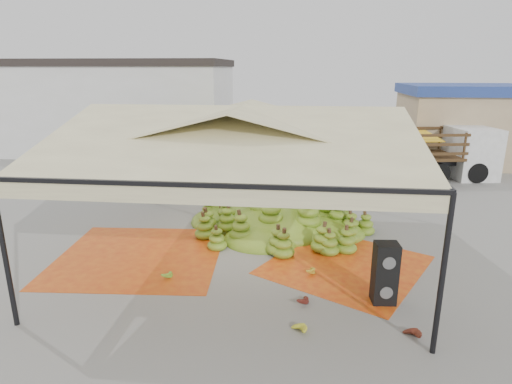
# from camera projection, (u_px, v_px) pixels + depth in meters

# --- Properties ---
(ground) EXTENTS (90.00, 90.00, 0.00)m
(ground) POSITION_uv_depth(u_px,v_px,m) (243.00, 251.00, 11.93)
(ground) COLOR slate
(ground) RESTS_ON ground
(canopy_tent) EXTENTS (8.10, 8.10, 4.00)m
(canopy_tent) POSITION_uv_depth(u_px,v_px,m) (242.00, 133.00, 11.01)
(canopy_tent) COLOR black
(canopy_tent) RESTS_ON ground
(building_white) EXTENTS (14.30, 6.30, 5.40)m
(building_white) POSITION_uv_depth(u_px,v_px,m) (110.00, 106.00, 25.58)
(building_white) COLOR silver
(building_white) RESTS_ON ground
(building_tan) EXTENTS (6.30, 5.30, 4.10)m
(building_tan) POSITION_uv_depth(u_px,v_px,m) (463.00, 124.00, 22.71)
(building_tan) COLOR tan
(building_tan) RESTS_ON ground
(tarp_left) EXTENTS (4.56, 4.37, 0.01)m
(tarp_left) POSITION_uv_depth(u_px,v_px,m) (139.00, 256.00, 11.64)
(tarp_left) COLOR #C55C12
(tarp_left) RESTS_ON ground
(tarp_right) EXTENTS (4.90, 4.97, 0.01)m
(tarp_right) POSITION_uv_depth(u_px,v_px,m) (346.00, 265.00, 11.10)
(tarp_right) COLOR orange
(tarp_right) RESTS_ON ground
(banana_heap) EXTENTS (6.70, 5.88, 1.26)m
(banana_heap) POSITION_uv_depth(u_px,v_px,m) (279.00, 209.00, 13.49)
(banana_heap) COLOR #4D7418
(banana_heap) RESTS_ON ground
(hand_yellow_a) EXTENTS (0.59, 0.53, 0.23)m
(hand_yellow_a) POSITION_uv_depth(u_px,v_px,m) (308.00, 269.00, 10.65)
(hand_yellow_a) COLOR #B88F24
(hand_yellow_a) RESTS_ON ground
(hand_yellow_b) EXTENTS (0.65, 0.64, 0.23)m
(hand_yellow_b) POSITION_uv_depth(u_px,v_px,m) (297.00, 328.00, 8.20)
(hand_yellow_b) COLOR gold
(hand_yellow_b) RESTS_ON ground
(hand_red_a) EXTENTS (0.62, 0.58, 0.23)m
(hand_red_a) POSITION_uv_depth(u_px,v_px,m) (300.00, 297.00, 9.32)
(hand_red_a) COLOR #501912
(hand_red_a) RESTS_ON ground
(hand_red_b) EXTENTS (0.65, 0.64, 0.23)m
(hand_red_b) POSITION_uv_depth(u_px,v_px,m) (411.00, 333.00, 8.05)
(hand_red_b) COLOR #5D2815
(hand_red_b) RESTS_ON ground
(hand_green) EXTENTS (0.57, 0.51, 0.22)m
(hand_green) POSITION_uv_depth(u_px,v_px,m) (165.00, 272.00, 10.46)
(hand_green) COLOR #3C861B
(hand_green) RESTS_ON ground
(hanging_bunches) EXTENTS (4.74, 0.24, 0.20)m
(hanging_bunches) POSITION_uv_depth(u_px,v_px,m) (324.00, 157.00, 11.48)
(hanging_bunches) COLOR #3F821B
(hanging_bunches) RESTS_ON ground
(speaker_stack) EXTENTS (0.53, 0.47, 1.37)m
(speaker_stack) POSITION_uv_depth(u_px,v_px,m) (385.00, 273.00, 9.17)
(speaker_stack) COLOR black
(speaker_stack) RESTS_ON ground
(banana_leaves) EXTENTS (0.96, 1.36, 3.70)m
(banana_leaves) POSITION_uv_depth(u_px,v_px,m) (219.00, 219.00, 14.45)
(banana_leaves) COLOR #2C6F1D
(banana_leaves) RESTS_ON ground
(vendor) EXTENTS (0.59, 0.43, 1.49)m
(vendor) POSITION_uv_depth(u_px,v_px,m) (296.00, 186.00, 15.71)
(vendor) COLOR gray
(vendor) RESTS_ON ground
(truck_left) EXTENTS (6.87, 3.52, 2.25)m
(truck_left) POSITION_uv_depth(u_px,v_px,m) (228.00, 145.00, 20.33)
(truck_left) COLOR #483318
(truck_left) RESTS_ON ground
(truck_right) EXTENTS (7.01, 3.38, 2.31)m
(truck_right) POSITION_uv_depth(u_px,v_px,m) (426.00, 148.00, 19.54)
(truck_right) COLOR #493218
(truck_right) RESTS_ON ground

